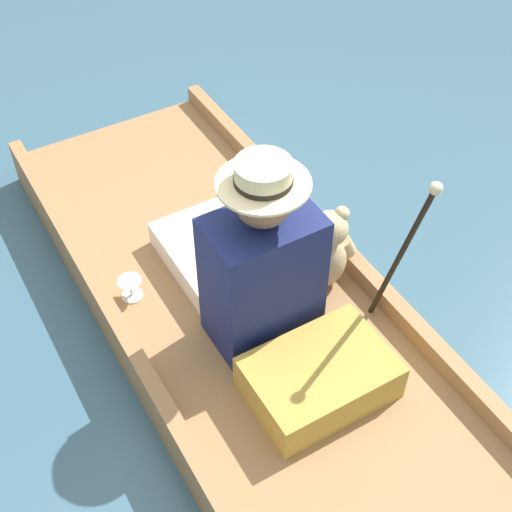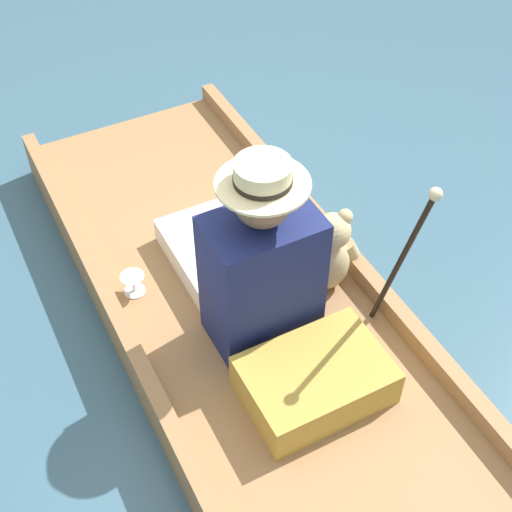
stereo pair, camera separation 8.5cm
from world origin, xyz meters
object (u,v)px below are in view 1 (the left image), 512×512
teddy_bear (327,251)px  wine_glass (130,286)px  walking_cane (406,245)px  seated_person (249,263)px

teddy_bear → wine_glass: bearing=155.3°
walking_cane → teddy_bear: bearing=102.2°
teddy_bear → wine_glass: (-0.70, 0.32, -0.12)m
seated_person → walking_cane: seated_person is taller
teddy_bear → walking_cane: bearing=-77.8°
seated_person → teddy_bear: bearing=-13.4°
teddy_bear → walking_cane: walking_cane is taller
teddy_bear → walking_cane: (0.07, -0.33, 0.28)m
wine_glass → walking_cane: (0.77, -0.65, 0.40)m
wine_glass → teddy_bear: bearing=-24.7°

